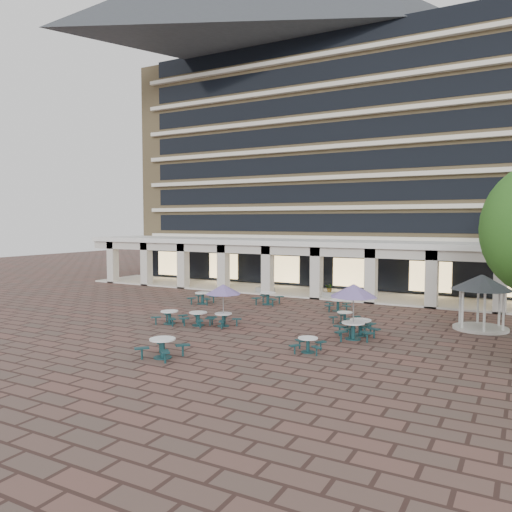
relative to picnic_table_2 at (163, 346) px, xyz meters
The scene contains 17 objects.
ground 6.85m from the picnic_table_2, 110.94° to the left, with size 120.00×120.00×0.00m, color brown.
apartment_building 34.15m from the picnic_table_2, 94.38° to the left, with size 40.00×15.50×25.20m.
retail_arcade 21.46m from the picnic_table_2, 96.57° to the left, with size 42.00×6.60×4.40m.
picnic_table_2 is the anchor object (origin of this frame).
picnic_table_3 6.49m from the picnic_table_2, 36.82° to the left, with size 1.71×1.71×0.68m.
picnic_table_5 7.27m from the picnic_table_2, 126.16° to the left, with size 1.82×1.82×0.76m.
picnic_table_6 7.11m from the picnic_table_2, 100.04° to the left, with size 2.05×2.05×2.37m.
picnic_table_7 10.44m from the picnic_table_2, 52.90° to the left, with size 2.29×2.29×0.83m.
picnic_table_8 14.24m from the picnic_table_2, 117.79° to the left, with size 2.08×2.08×0.82m.
picnic_table_9 6.80m from the picnic_table_2, 112.14° to the left, with size 1.77×1.77×0.77m.
picnic_table_10 14.79m from the picnic_table_2, 78.69° to the left, with size 2.04×2.04×0.77m.
picnic_table_11 9.78m from the picnic_table_2, 49.58° to the left, with size 2.41×2.41×2.79m.
picnic_table_12 14.80m from the picnic_table_2, 99.26° to the left, with size 2.05×2.05×0.87m.
picnic_table_13 11.81m from the picnic_table_2, 67.16° to the left, with size 1.65×1.65×0.67m.
gazebo 17.47m from the picnic_table_2, 47.78° to the left, with size 3.24×3.24×3.02m.
planter_left 19.92m from the picnic_table_2, 104.59° to the left, with size 1.50×0.72×1.34m.
planter_right 19.28m from the picnic_table_2, 88.32° to the left, with size 1.50×0.68×1.17m.
Camera 1 is at (16.25, -23.16, 5.94)m, focal length 35.00 mm.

